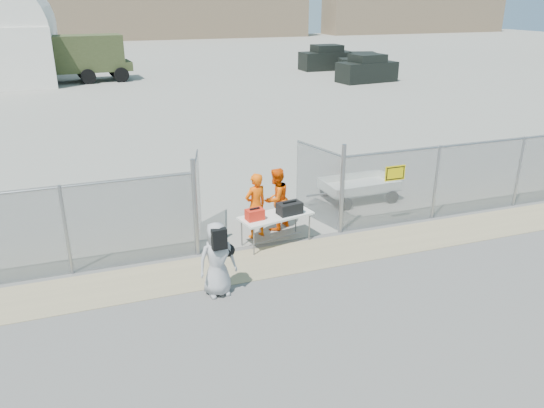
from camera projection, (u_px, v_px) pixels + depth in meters
name	position (u px, v px, depth m)	size (l,w,h in m)	color
ground	(301.00, 278.00, 12.30)	(160.00, 160.00, 0.00)	#5B5A5A
tarmac_inside	(127.00, 68.00, 49.14)	(160.00, 80.00, 0.01)	gray
dirt_strip	(286.00, 259.00, 13.17)	(44.00, 1.60, 0.01)	#998B66
distant_hills	(135.00, 9.00, 80.66)	(140.00, 6.00, 9.00)	#7F684F
chain_link_fence	(272.00, 204.00, 13.65)	(40.00, 0.20, 2.20)	gray
folding_table	(276.00, 229.00, 13.88)	(1.91, 0.80, 0.81)	white
orange_bag	(255.00, 214.00, 13.39)	(0.44, 0.29, 0.28)	red
black_duffel	(290.00, 208.00, 13.75)	(0.63, 0.37, 0.31)	black
security_worker_left	(256.00, 206.00, 14.07)	(0.66, 0.43, 1.81)	#FA5704
security_worker_right	(276.00, 199.00, 14.59)	(0.86, 0.67, 1.76)	#FA5704
visitor	(217.00, 259.00, 11.34)	(0.82, 0.54, 1.68)	#9F9EA1
utility_trailer	(359.00, 189.00, 16.90)	(3.03, 1.56, 0.73)	white
military_truck	(81.00, 59.00, 40.22)	(7.23, 2.67, 3.45)	#384121
parked_vehicle_near	(367.00, 69.00, 40.39)	(4.50, 2.03, 2.03)	black
parked_vehicle_mid	(327.00, 58.00, 47.26)	(4.67, 2.11, 2.11)	black
parked_vehicle_far	(363.00, 63.00, 44.71)	(3.88, 1.75, 1.75)	black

